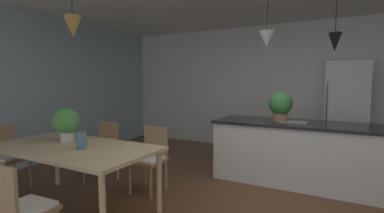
{
  "coord_description": "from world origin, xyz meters",
  "views": [
    {
      "loc": [
        0.75,
        -2.85,
        1.49
      ],
      "look_at": [
        -0.92,
        0.27,
        1.17
      ],
      "focal_mm": 25.8,
      "sensor_mm": 36.0,
      "label": 1
    }
  ],
  "objects_px": {
    "chair_far_right": "(150,157)",
    "kitchen_island": "(295,152)",
    "vase_on_dining_table": "(81,141)",
    "chair_far_left": "(103,149)",
    "dining_table": "(73,151)",
    "refrigerator": "(346,113)",
    "chair_near_right": "(19,209)",
    "potted_plant_on_island": "(281,105)",
    "chair_window_end": "(7,155)",
    "potted_plant_on_table": "(66,122)"
  },
  "relations": [
    {
      "from": "chair_far_left",
      "to": "kitchen_island",
      "type": "xyz_separation_m",
      "value": [
        2.58,
        1.26,
        -0.01
      ]
    },
    {
      "from": "chair_near_right",
      "to": "vase_on_dining_table",
      "type": "relative_size",
      "value": 4.63
    },
    {
      "from": "refrigerator",
      "to": "potted_plant_on_island",
      "type": "height_order",
      "value": "refrigerator"
    },
    {
      "from": "chair_near_right",
      "to": "vase_on_dining_table",
      "type": "distance_m",
      "value": 0.94
    },
    {
      "from": "kitchen_island",
      "to": "potted_plant_on_island",
      "type": "xyz_separation_m",
      "value": [
        -0.23,
        0.0,
        0.68
      ]
    },
    {
      "from": "vase_on_dining_table",
      "to": "chair_far_left",
      "type": "bearing_deg",
      "value": 125.04
    },
    {
      "from": "chair_near_right",
      "to": "chair_far_left",
      "type": "relative_size",
      "value": 1.0
    },
    {
      "from": "chair_far_right",
      "to": "kitchen_island",
      "type": "bearing_deg",
      "value": 36.73
    },
    {
      "from": "chair_window_end",
      "to": "chair_far_left",
      "type": "bearing_deg",
      "value": 44.16
    },
    {
      "from": "potted_plant_on_island",
      "to": "chair_far_left",
      "type": "bearing_deg",
      "value": -151.72
    },
    {
      "from": "potted_plant_on_island",
      "to": "chair_near_right",
      "type": "bearing_deg",
      "value": -115.87
    },
    {
      "from": "vase_on_dining_table",
      "to": "kitchen_island",
      "type": "bearing_deg",
      "value": 48.67
    },
    {
      "from": "chair_far_right",
      "to": "potted_plant_on_table",
      "type": "xyz_separation_m",
      "value": [
        -0.73,
        -0.73,
        0.52
      ]
    },
    {
      "from": "potted_plant_on_island",
      "to": "vase_on_dining_table",
      "type": "height_order",
      "value": "potted_plant_on_island"
    },
    {
      "from": "chair_far_left",
      "to": "potted_plant_on_island",
      "type": "bearing_deg",
      "value": 28.28
    },
    {
      "from": "dining_table",
      "to": "chair_far_right",
      "type": "xyz_separation_m",
      "value": [
        0.44,
        0.88,
        -0.22
      ]
    },
    {
      "from": "chair_near_right",
      "to": "vase_on_dining_table",
      "type": "bearing_deg",
      "value": 106.02
    },
    {
      "from": "potted_plant_on_island",
      "to": "vase_on_dining_table",
      "type": "distance_m",
      "value": 2.79
    },
    {
      "from": "chair_near_right",
      "to": "refrigerator",
      "type": "bearing_deg",
      "value": 62.44
    },
    {
      "from": "refrigerator",
      "to": "potted_plant_on_island",
      "type": "distance_m",
      "value": 1.74
    },
    {
      "from": "chair_near_right",
      "to": "vase_on_dining_table",
      "type": "xyz_separation_m",
      "value": [
        -0.24,
        0.82,
        0.38
      ]
    },
    {
      "from": "chair_near_right",
      "to": "chair_far_left",
      "type": "height_order",
      "value": "same"
    },
    {
      "from": "dining_table",
      "to": "chair_far_left",
      "type": "bearing_deg",
      "value": 116.84
    },
    {
      "from": "chair_window_end",
      "to": "vase_on_dining_table",
      "type": "bearing_deg",
      "value": -1.76
    },
    {
      "from": "dining_table",
      "to": "potted_plant_on_table",
      "type": "height_order",
      "value": "potted_plant_on_table"
    },
    {
      "from": "chair_far_left",
      "to": "potted_plant_on_table",
      "type": "distance_m",
      "value": 0.91
    },
    {
      "from": "dining_table",
      "to": "potted_plant_on_table",
      "type": "xyz_separation_m",
      "value": [
        -0.29,
        0.14,
        0.3
      ]
    },
    {
      "from": "chair_window_end",
      "to": "refrigerator",
      "type": "bearing_deg",
      "value": 41.2
    },
    {
      "from": "chair_far_right",
      "to": "kitchen_island",
      "type": "distance_m",
      "value": 2.11
    },
    {
      "from": "refrigerator",
      "to": "vase_on_dining_table",
      "type": "distance_m",
      "value": 4.49
    },
    {
      "from": "chair_near_right",
      "to": "kitchen_island",
      "type": "xyz_separation_m",
      "value": [
        1.69,
        3.02,
        -0.01
      ]
    },
    {
      "from": "chair_far_left",
      "to": "vase_on_dining_table",
      "type": "distance_m",
      "value": 1.19
    },
    {
      "from": "chair_far_left",
      "to": "refrigerator",
      "type": "height_order",
      "value": "refrigerator"
    },
    {
      "from": "chair_far_right",
      "to": "refrigerator",
      "type": "bearing_deg",
      "value": 49.43
    },
    {
      "from": "potted_plant_on_island",
      "to": "potted_plant_on_table",
      "type": "xyz_separation_m",
      "value": [
        -2.2,
        -2.0,
        -0.15
      ]
    },
    {
      "from": "vase_on_dining_table",
      "to": "potted_plant_on_island",
      "type": "bearing_deg",
      "value": 52.22
    },
    {
      "from": "dining_table",
      "to": "chair_far_left",
      "type": "xyz_separation_m",
      "value": [
        -0.44,
        0.88,
        -0.22
      ]
    },
    {
      "from": "dining_table",
      "to": "vase_on_dining_table",
      "type": "distance_m",
      "value": 0.27
    },
    {
      "from": "chair_far_left",
      "to": "chair_far_right",
      "type": "bearing_deg",
      "value": 0.0
    },
    {
      "from": "chair_near_right",
      "to": "potted_plant_on_table",
      "type": "height_order",
      "value": "potted_plant_on_table"
    },
    {
      "from": "chair_far_right",
      "to": "refrigerator",
      "type": "distance_m",
      "value": 3.64
    },
    {
      "from": "kitchen_island",
      "to": "dining_table",
      "type": "bearing_deg",
      "value": -134.93
    },
    {
      "from": "dining_table",
      "to": "chair_far_right",
      "type": "relative_size",
      "value": 2.25
    },
    {
      "from": "chair_window_end",
      "to": "chair_far_right",
      "type": "height_order",
      "value": "same"
    },
    {
      "from": "chair_far_left",
      "to": "kitchen_island",
      "type": "bearing_deg",
      "value": 26.12
    },
    {
      "from": "dining_table",
      "to": "chair_far_right",
      "type": "height_order",
      "value": "chair_far_right"
    },
    {
      "from": "kitchen_island",
      "to": "refrigerator",
      "type": "distance_m",
      "value": 1.68
    },
    {
      "from": "chair_window_end",
      "to": "potted_plant_on_table",
      "type": "height_order",
      "value": "potted_plant_on_table"
    },
    {
      "from": "chair_near_right",
      "to": "chair_far_left",
      "type": "xyz_separation_m",
      "value": [
        -0.89,
        1.75,
        0.0
      ]
    },
    {
      "from": "chair_near_right",
      "to": "vase_on_dining_table",
      "type": "height_order",
      "value": "vase_on_dining_table"
    }
  ]
}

